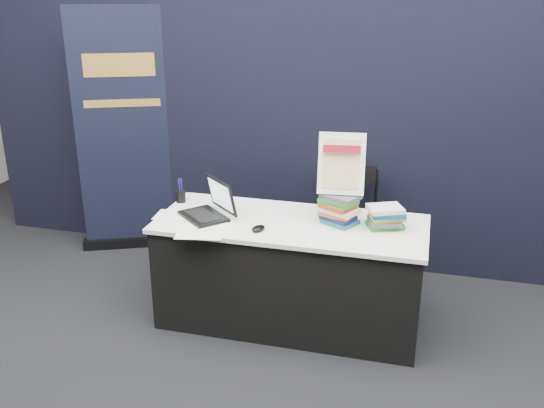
{
  "coord_description": "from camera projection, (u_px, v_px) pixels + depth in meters",
  "views": [
    {
      "loc": [
        0.84,
        -3.1,
        2.28
      ],
      "look_at": [
        -0.13,
        0.55,
        0.86
      ],
      "focal_mm": 40.0,
      "sensor_mm": 36.0,
      "label": 1
    }
  ],
  "objects": [
    {
      "name": "brochure_mid",
      "position": [
        200.0,
        233.0,
        3.86
      ],
      "size": [
        0.34,
        0.27,
        0.0
      ],
      "primitive_type": "cube",
      "rotation": [
        0.0,
        0.0,
        0.19
      ],
      "color": "silver",
      "rests_on": "display_table"
    },
    {
      "name": "pen_cup",
      "position": [
        181.0,
        196.0,
        4.38
      ],
      "size": [
        0.08,
        0.08,
        0.09
      ],
      "primitive_type": "cylinder",
      "rotation": [
        0.0,
        0.0,
        -0.16
      ],
      "color": "black",
      "rests_on": "display_table"
    },
    {
      "name": "brochure_right",
      "position": [
        208.0,
        227.0,
        3.95
      ],
      "size": [
        0.33,
        0.24,
        0.0
      ],
      "primitive_type": "cube",
      "rotation": [
        0.0,
        0.0,
        -0.07
      ],
      "color": "white",
      "rests_on": "display_table"
    },
    {
      "name": "pullup_banner",
      "position": [
        127.0,
        147.0,
        5.17
      ],
      "size": [
        0.85,
        0.44,
        2.08
      ],
      "rotation": [
        0.0,
        0.0,
        0.41
      ],
      "color": "black",
      "rests_on": "floor"
    },
    {
      "name": "book_stack_short",
      "position": [
        386.0,
        217.0,
        3.92
      ],
      "size": [
        0.25,
        0.23,
        0.15
      ],
      "rotation": [
        0.0,
        0.0,
        0.39
      ],
      "color": "#207B27",
      "rests_on": "display_table"
    },
    {
      "name": "book_stack_tall",
      "position": [
        339.0,
        209.0,
        3.98
      ],
      "size": [
        0.26,
        0.24,
        0.2
      ],
      "rotation": [
        0.0,
        0.0,
        -0.41
      ],
      "color": "#19615D",
      "rests_on": "display_table"
    },
    {
      "name": "wall_back",
      "position": [
        362.0,
        28.0,
        6.81
      ],
      "size": [
        8.0,
        0.02,
        3.5
      ],
      "primitive_type": "cube",
      "color": "beige",
      "rests_on": "floor"
    },
    {
      "name": "stacking_chair",
      "position": [
        346.0,
        220.0,
        4.69
      ],
      "size": [
        0.47,
        0.47,
        0.93
      ],
      "rotation": [
        0.0,
        0.0,
        -0.12
      ],
      "color": "black",
      "rests_on": "floor"
    },
    {
      "name": "info_sign",
      "position": [
        341.0,
        165.0,
        3.9
      ],
      "size": [
        0.31,
        0.17,
        0.41
      ],
      "rotation": [
        0.0,
        0.0,
        0.12
      ],
      "color": "black",
      "rests_on": "book_stack_tall"
    },
    {
      "name": "display_table",
      "position": [
        290.0,
        272.0,
        4.17
      ],
      "size": [
        1.8,
        0.75,
        0.75
      ],
      "color": "black",
      "rests_on": "floor"
    },
    {
      "name": "drape_partition",
      "position": [
        321.0,
        122.0,
        4.83
      ],
      "size": [
        6.0,
        0.08,
        2.4
      ],
      "primitive_type": "cube",
      "color": "black",
      "rests_on": "floor"
    },
    {
      "name": "laptop",
      "position": [
        206.0,
        207.0,
        4.13
      ],
      "size": [
        0.4,
        0.45,
        0.25
      ],
      "rotation": [
        0.0,
        0.0,
        -0.73
      ],
      "color": "black",
      "rests_on": "display_table"
    },
    {
      "name": "floor",
      "position": [
        270.0,
        364.0,
        3.81
      ],
      "size": [
        8.0,
        8.0,
        0.0
      ],
      "primitive_type": "plane",
      "color": "black",
      "rests_on": "ground"
    },
    {
      "name": "brochure_left",
      "position": [
        176.0,
        216.0,
        4.14
      ],
      "size": [
        0.29,
        0.22,
        0.0
      ],
      "primitive_type": "cube",
      "rotation": [
        0.0,
        0.0,
        0.09
      ],
      "color": "silver",
      "rests_on": "display_table"
    },
    {
      "name": "mouse",
      "position": [
        258.0,
        228.0,
        3.89
      ],
      "size": [
        0.1,
        0.13,
        0.03
      ],
      "primitive_type": "ellipsoid",
      "rotation": [
        0.0,
        0.0,
        -0.37
      ],
      "color": "black",
      "rests_on": "display_table"
    }
  ]
}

